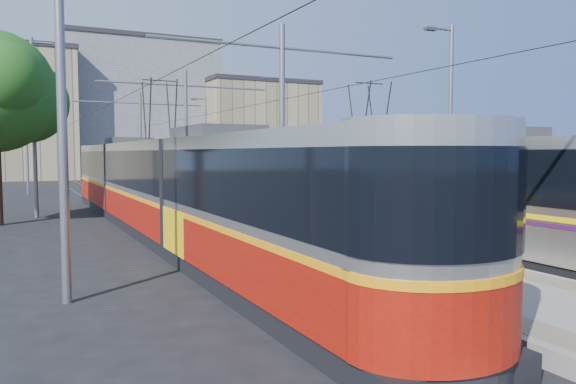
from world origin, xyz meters
TOP-DOWN VIEW (x-y plane):
  - ground at (0.00, 0.00)m, footprint 160.00×160.00m
  - platform at (0.00, 17.00)m, footprint 4.00×50.00m
  - tactile_strip_left at (-1.45, 17.00)m, footprint 0.70×50.00m
  - tactile_strip_right at (1.45, 17.00)m, footprint 0.70×50.00m
  - rails at (0.00, 17.00)m, footprint 8.71×70.00m
  - track_arrow at (-3.60, -3.00)m, footprint 1.20×5.00m
  - tram_left at (-3.60, 10.65)m, footprint 2.43×31.23m
  - tram_right at (3.60, 8.02)m, footprint 2.43×28.88m
  - catenary at (0.00, 14.15)m, footprint 9.20×70.00m
  - street_lamps at (-0.00, 21.00)m, footprint 15.18×38.22m
  - shelter at (0.47, 13.90)m, footprint 0.91×1.10m
  - tree at (-8.71, 15.99)m, footprint 5.36×4.96m
  - building_centre at (6.00, 64.00)m, footprint 18.36×14.28m
  - building_right at (20.00, 58.00)m, footprint 14.28×10.20m

SIDE VIEW (x-z plane):
  - ground at x=0.00m, z-range 0.00..0.00m
  - track_arrow at x=-3.60m, z-range 0.00..0.01m
  - rails at x=0.00m, z-range 0.00..0.03m
  - platform at x=0.00m, z-range 0.00..0.30m
  - tactile_strip_left at x=-1.45m, z-range 0.30..0.31m
  - tactile_strip_right at x=1.45m, z-range 0.30..0.31m
  - shelter at x=0.47m, z-range 0.35..2.45m
  - tram_left at x=-3.60m, z-range -1.04..4.46m
  - tram_right at x=3.60m, z-range -0.89..4.61m
  - street_lamps at x=0.00m, z-range 0.18..8.18m
  - catenary at x=0.00m, z-range 1.02..8.02m
  - tree at x=-8.71m, z-range 1.37..9.16m
  - building_right at x=20.00m, z-range 0.01..12.09m
  - building_centre at x=6.00m, z-range 0.01..16.88m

